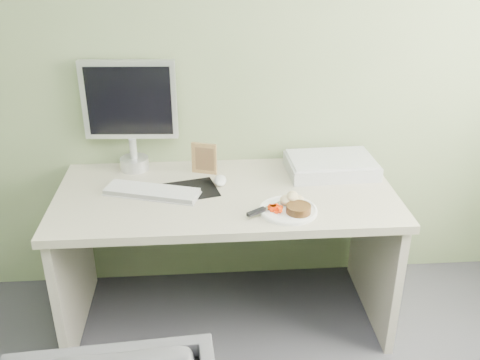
{
  "coord_description": "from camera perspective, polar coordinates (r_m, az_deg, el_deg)",
  "views": [
    {
      "loc": [
        -0.1,
        -0.62,
        1.88
      ],
      "look_at": [
        0.06,
        1.5,
        0.85
      ],
      "focal_mm": 40.0,
      "sensor_mm": 36.0,
      "label": 1
    }
  ],
  "objects": [
    {
      "name": "plate",
      "position": [
        2.36,
        5.16,
        -3.24
      ],
      "size": [
        0.26,
        0.26,
        0.01
      ],
      "primitive_type": "cylinder",
      "color": "white",
      "rests_on": "desk"
    },
    {
      "name": "mousepad",
      "position": [
        2.55,
        -5.22,
        -1.03
      ],
      "size": [
        0.28,
        0.26,
        0.0
      ],
      "primitive_type": "cube",
      "rotation": [
        0.0,
        0.0,
        0.24
      ],
      "color": "black",
      "rests_on": "desk"
    },
    {
      "name": "eyedrop_bottle",
      "position": [
        2.7,
        -2.97,
        1.39
      ],
      "size": [
        0.02,
        0.02,
        0.07
      ],
      "color": "white",
      "rests_on": "desk"
    },
    {
      "name": "keyboard",
      "position": [
        2.53,
        -9.38,
        -1.18
      ],
      "size": [
        0.46,
        0.26,
        0.02
      ],
      "primitive_type": "cube",
      "rotation": [
        0.0,
        0.0,
        -0.31
      ],
      "color": "white",
      "rests_on": "desk"
    },
    {
      "name": "carrot_heap",
      "position": [
        2.33,
        3.83,
        -2.94
      ],
      "size": [
        0.06,
        0.05,
        0.04
      ],
      "primitive_type": "cube",
      "rotation": [
        0.0,
        0.0,
        -0.06
      ],
      "color": "#FF3605",
      "rests_on": "plate"
    },
    {
      "name": "potato_pile",
      "position": [
        2.4,
        5.62,
        -1.83
      ],
      "size": [
        0.13,
        0.11,
        0.06
      ],
      "primitive_type": "ellipsoid",
      "rotation": [
        0.0,
        0.0,
        -0.36
      ],
      "color": "tan",
      "rests_on": "plate"
    },
    {
      "name": "photo_frame",
      "position": [
        2.69,
        -3.84,
        2.3
      ],
      "size": [
        0.13,
        0.06,
        0.16
      ],
      "primitive_type": "cube",
      "rotation": [
        0.0,
        0.0,
        -0.33
      ],
      "color": "#A67A4D",
      "rests_on": "desk"
    },
    {
      "name": "steak_knife",
      "position": [
        2.33,
        2.48,
        -3.15
      ],
      "size": [
        0.21,
        0.15,
        0.02
      ],
      "rotation": [
        0.0,
        0.0,
        0.59
      ],
      "color": "silver",
      "rests_on": "plate"
    },
    {
      "name": "desk",
      "position": [
        2.61,
        -1.47,
        -4.85
      ],
      "size": [
        1.6,
        0.75,
        0.73
      ],
      "color": "#B6AC99",
      "rests_on": "floor"
    },
    {
      "name": "monitor",
      "position": [
        2.72,
        -11.65,
        7.38
      ],
      "size": [
        0.47,
        0.14,
        0.56
      ],
      "rotation": [
        0.0,
        0.0,
        -0.06
      ],
      "color": "silver",
      "rests_on": "desk"
    },
    {
      "name": "steak",
      "position": [
        2.33,
        6.27,
        -3.08
      ],
      "size": [
        0.13,
        0.13,
        0.03
      ],
      "primitive_type": "cylinder",
      "rotation": [
        0.0,
        0.0,
        -0.22
      ],
      "color": "black",
      "rests_on": "plate"
    },
    {
      "name": "computer_mouse",
      "position": [
        2.59,
        -2.11,
        -0.06
      ],
      "size": [
        0.07,
        0.11,
        0.04
      ],
      "primitive_type": "ellipsoid",
      "rotation": [
        0.0,
        0.0,
        -0.07
      ],
      "color": "white",
      "rests_on": "desk"
    },
    {
      "name": "scanner",
      "position": [
        2.75,
        9.67,
        1.49
      ],
      "size": [
        0.45,
        0.31,
        0.07
      ],
      "primitive_type": "cube",
      "rotation": [
        0.0,
        0.0,
        0.04
      ],
      "color": "#B5B8BD",
      "rests_on": "desk"
    },
    {
      "name": "wall_back",
      "position": [
        2.67,
        -2.09,
        14.38
      ],
      "size": [
        3.5,
        0.0,
        3.5
      ],
      "primitive_type": "plane",
      "rotation": [
        1.57,
        0.0,
        0.0
      ],
      "color": "gray",
      "rests_on": "floor"
    }
  ]
}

